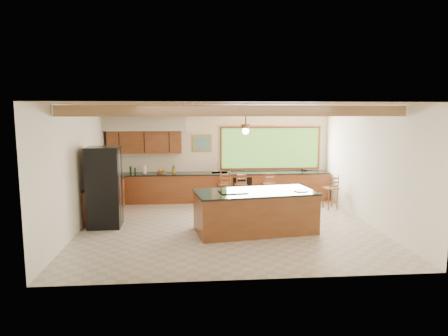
{
  "coord_description": "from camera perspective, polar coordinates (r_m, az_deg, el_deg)",
  "views": [
    {
      "loc": [
        -0.9,
        -9.67,
        2.82
      ],
      "look_at": [
        -0.03,
        0.8,
        1.36
      ],
      "focal_mm": 32.0,
      "sensor_mm": 36.0,
      "label": 1
    }
  ],
  "objects": [
    {
      "name": "ground",
      "position": [
        10.11,
        0.56,
        -8.31
      ],
      "size": [
        7.2,
        7.2,
        0.0
      ],
      "primitive_type": "plane",
      "color": "beige",
      "rests_on": "ground"
    },
    {
      "name": "island",
      "position": [
        9.6,
        4.45,
        -6.18
      ],
      "size": [
        2.98,
        1.73,
        1.0
      ],
      "rotation": [
        0.0,
        0.0,
        0.15
      ],
      "color": "brown",
      "rests_on": "ground"
    },
    {
      "name": "counter_run",
      "position": [
        12.42,
        -4.29,
        -3.07
      ],
      "size": [
        7.12,
        3.1,
        1.22
      ],
      "color": "brown",
      "rests_on": "ground"
    },
    {
      "name": "room_shell",
      "position": [
        10.37,
        -0.69,
        4.53
      ],
      "size": [
        7.27,
        6.54,
        3.02
      ],
      "color": "white",
      "rests_on": "ground"
    },
    {
      "name": "refrigerator",
      "position": [
        10.31,
        -16.71,
        -2.63
      ],
      "size": [
        0.8,
        0.78,
        2.0
      ],
      "rotation": [
        0.0,
        0.0,
        0.03
      ],
      "color": "black",
      "rests_on": "ground"
    },
    {
      "name": "bar_stool_d",
      "position": [
        12.14,
        15.07,
        -2.88
      ],
      "size": [
        0.44,
        0.44,
        1.03
      ],
      "rotation": [
        0.0,
        0.0,
        0.23
      ],
      "color": "brown",
      "rests_on": "ground"
    },
    {
      "name": "bar_stool_b",
      "position": [
        12.36,
        2.37,
        -2.41
      ],
      "size": [
        0.4,
        0.4,
        1.03
      ],
      "rotation": [
        0.0,
        0.0,
        0.08
      ],
      "color": "brown",
      "rests_on": "ground"
    },
    {
      "name": "bar_stool_c",
      "position": [
        12.49,
        6.41,
        -2.26
      ],
      "size": [
        0.42,
        0.42,
        1.06
      ],
      "rotation": [
        0.0,
        0.0,
        0.1
      ],
      "color": "brown",
      "rests_on": "ground"
    },
    {
      "name": "bar_stool_a",
      "position": [
        12.31,
        -0.01,
        -2.41
      ],
      "size": [
        0.44,
        0.44,
        1.05
      ],
      "rotation": [
        0.0,
        0.0,
        0.19
      ],
      "color": "brown",
      "rests_on": "ground"
    }
  ]
}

